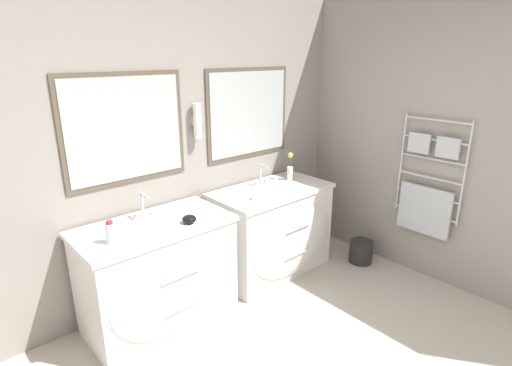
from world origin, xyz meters
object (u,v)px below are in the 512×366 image
Objects in this scene: toiletry_bottle at (111,233)px; waste_bin at (361,251)px; amenity_bowl at (189,219)px; flower_vase at (290,169)px; vanity_left at (161,276)px; vanity_right at (274,231)px.

waste_bin is at bearing -9.90° from toiletry_bottle.
toiletry_bottle is 2.54m from waste_bin.
flower_vase is (1.33, 0.24, 0.08)m from amenity_bowl.
flower_vase is 1.16× the size of waste_bin.
waste_bin is (2.37, -0.41, -0.80)m from toiletry_bottle.
vanity_left is 1.00× the size of vanity_right.
vanity_left is 0.62m from toiletry_bottle.
toiletry_bottle is 0.57m from amenity_bowl.
toiletry_bottle is 1.55× the size of amenity_bowl.
vanity_right is at bearing 149.02° from waste_bin.
vanity_right is at bearing -160.50° from flower_vase.
toiletry_bottle is at bearing -177.77° from vanity_right.
vanity_left reaches higher than waste_bin.
toiletry_bottle is 0.68× the size of waste_bin.
amenity_bowl is 0.44× the size of waste_bin.
waste_bin is (2.01, -0.47, -0.31)m from vanity_left.
toiletry_bottle is 0.59× the size of flower_vase.
toiletry_bottle is at bearing 170.10° from waste_bin.
waste_bin is (0.47, -0.59, -0.84)m from flower_vase.
vanity_left is 2.09m from waste_bin.
vanity_right is 0.97m from waste_bin.
toiletry_bottle is at bearing -170.33° from vanity_left.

